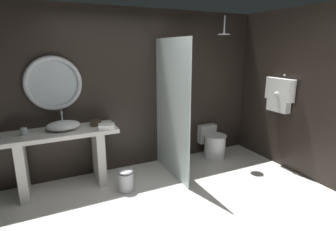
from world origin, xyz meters
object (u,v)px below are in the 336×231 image
Objects in this scene: tumbler_cup at (24,131)px; hanging_bathrobe at (280,93)px; round_wall_mirror at (54,83)px; folded_hand_towel at (107,126)px; rain_shower_head at (224,33)px; waste_bin at (126,180)px; toilet at (213,143)px; vessel_sink at (63,125)px; tissue_box at (96,123)px.

hanging_bathrobe is (3.82, -0.70, 0.33)m from tumbler_cup.
folded_hand_towel is at bearing -36.10° from round_wall_mirror.
rain_shower_head is 1.36× the size of folded_hand_towel.
toilet is at bearing 14.72° from waste_bin.
hanging_bathrobe is (3.33, -0.73, 0.32)m from vessel_sink.
toilet is (-0.77, 0.72, -1.00)m from hanging_bathrobe.
hanging_bathrobe is at bearing -15.92° from round_wall_mirror.
tissue_box is 2.99m from hanging_bathrobe.
tumbler_cup is at bearing 178.14° from rain_shower_head.
tissue_box is 0.23× the size of hanging_bathrobe.
waste_bin is at bearing -165.28° from toilet.
hanging_bathrobe is at bearing -39.37° from rain_shower_head.
rain_shower_head is at bearing -1.86° from tumbler_cup.
round_wall_mirror is at bearing 164.08° from hanging_bathrobe.
folded_hand_towel is at bearing -63.56° from tissue_box.
hanging_bathrobe is (0.73, -0.60, -0.97)m from rain_shower_head.
waste_bin is at bearing -42.84° from round_wall_mirror.
vessel_sink is at bearing 177.22° from rain_shower_head.
rain_shower_head is (3.08, -0.10, 1.31)m from tumbler_cup.
tumbler_cup is at bearing 169.91° from folded_hand_towel.
tumbler_cup is 0.94m from tissue_box.
vessel_sink reaches higher than folded_hand_towel.
round_wall_mirror is (-0.06, 0.24, 0.56)m from vessel_sink.
rain_shower_head is 0.91× the size of waste_bin.
tumbler_cup is at bearing -177.03° from vessel_sink.
folded_hand_towel reaches higher than waste_bin.
toilet is 1.90m from waste_bin.
tissue_box is 0.46× the size of rain_shower_head.
toilet is 2.53× the size of folded_hand_towel.
rain_shower_head is 0.49× the size of hanging_bathrobe.
rain_shower_head reaches higher than vessel_sink.
round_wall_mirror reaches higher than folded_hand_towel.
waste_bin is at bearing -58.86° from folded_hand_towel.
round_wall_mirror is at bearing 172.20° from rain_shower_head.
vessel_sink is 0.49m from tumbler_cup.
tissue_box is at bearing 119.10° from waste_bin.
vessel_sink is 1.16m from waste_bin.
folded_hand_towel is (-2.00, -0.20, 0.65)m from toilet.
tumbler_cup is 0.33× the size of rain_shower_head.
vessel_sink is at bearing 167.65° from hanging_bathrobe.
tissue_box is at bearing 165.62° from hanging_bathrobe.
waste_bin is (0.28, -0.50, -0.74)m from tissue_box.
waste_bin is at bearing -20.92° from tumbler_cup.
vessel_sink is 0.59× the size of round_wall_mirror.
tumbler_cup is 0.77m from round_wall_mirror.
waste_bin is at bearing -34.05° from vessel_sink.
tissue_box is 2.21m from toilet.
round_wall_mirror is (0.43, 0.26, 0.58)m from tumbler_cup.
vessel_sink is 0.81× the size of toilet.
tumbler_cup is 0.30× the size of waste_bin.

